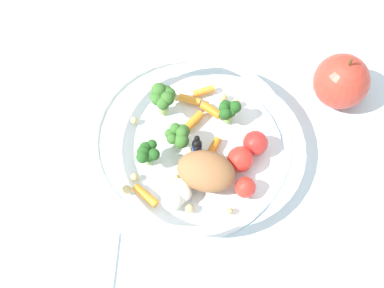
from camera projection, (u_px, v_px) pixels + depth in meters
The scene contains 4 objects.
ground_plane at pixel (180, 160), 0.65m from camera, with size 2.40×2.40×0.00m, color silver.
food_container at pixel (194, 147), 0.63m from camera, with size 0.25×0.25×0.06m.
loose_apple at pixel (341, 81), 0.66m from camera, with size 0.07×0.07×0.09m.
folded_napkin at pixel (60, 286), 0.58m from camera, with size 0.12×0.13×0.01m, color white.
Camera 1 is at (-0.05, 0.27, 0.59)m, focal length 47.29 mm.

